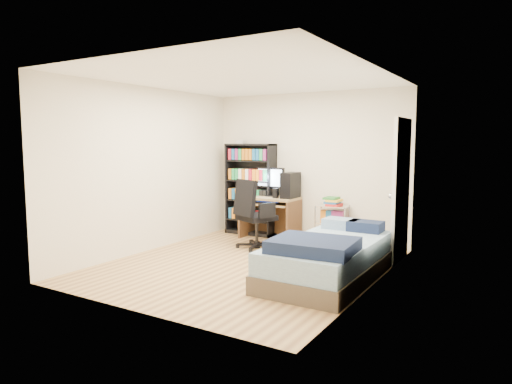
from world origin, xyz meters
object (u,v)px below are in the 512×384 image
Objects in this scene: media_shelf at (250,188)px; computer_desk at (276,201)px; bed at (328,257)px; office_chair at (254,226)px.

computer_desk is at bearing -10.89° from media_shelf.
bed is at bearing -39.07° from media_shelf.
media_shelf reaches higher than bed.
media_shelf is at bearing 140.93° from bed.
office_chair is (0.65, -0.92, -0.49)m from media_shelf.
computer_desk is at bearing 134.08° from bed.
media_shelf reaches higher than computer_desk.
computer_desk is 1.12× the size of office_chair.
computer_desk is (0.59, -0.11, -0.18)m from media_shelf.
media_shelf is 1.55× the size of office_chair.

